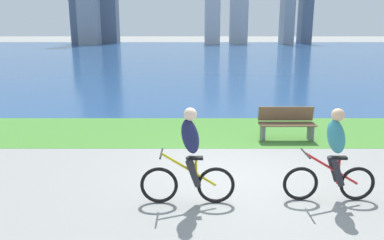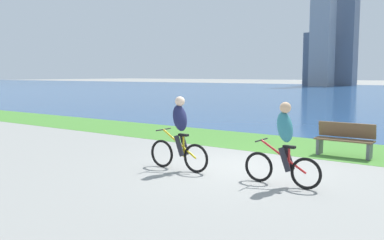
# 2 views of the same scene
# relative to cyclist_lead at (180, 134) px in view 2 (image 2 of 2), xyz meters

# --- Properties ---
(ground_plane) EXTENTS (300.00, 300.00, 0.00)m
(ground_plane) POSITION_rel_cyclist_lead_xyz_m (0.97, 1.08, -0.84)
(ground_plane) COLOR gray
(grass_strip_bayside) EXTENTS (120.00, 3.33, 0.01)m
(grass_strip_bayside) POSITION_rel_cyclist_lead_xyz_m (0.97, 4.71, -0.84)
(grass_strip_bayside) COLOR #478433
(grass_strip_bayside) RESTS_ON ground
(cyclist_lead) EXTENTS (1.64, 0.52, 1.69)m
(cyclist_lead) POSITION_rel_cyclist_lead_xyz_m (0.00, 0.00, 0.00)
(cyclist_lead) COLOR black
(cyclist_lead) RESTS_ON ground
(cyclist_trailing) EXTENTS (1.61, 0.52, 1.66)m
(cyclist_trailing) POSITION_rel_cyclist_lead_xyz_m (2.48, 0.11, -0.01)
(cyclist_trailing) COLOR black
(cyclist_trailing) RESTS_ON ground
(bench_near_path) EXTENTS (1.50, 0.47, 0.90)m
(bench_near_path) POSITION_rel_cyclist_lead_xyz_m (2.61, 3.86, -0.39)
(bench_near_path) COLOR brown
(bench_near_path) RESTS_ON ground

